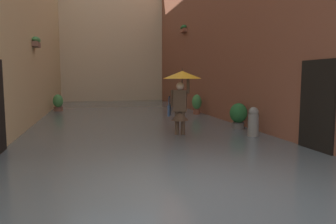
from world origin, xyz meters
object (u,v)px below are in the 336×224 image
object	(u,v)px
person_wading	(181,89)
potted_plant_mid_right	(58,104)
potted_plant_far_left	(197,104)
mooring_bollard	(253,124)
potted_plant_mid_left	(238,116)

from	to	relation	value
person_wading	potted_plant_mid_right	xyz separation A→B (m)	(4.13, -7.62, -0.98)
potted_plant_mid_right	potted_plant_far_left	world-z (taller)	potted_plant_far_left
potted_plant_far_left	mooring_bollard	xyz separation A→B (m)	(0.17, 5.45, -0.10)
mooring_bollard	potted_plant_mid_left	bearing A→B (deg)	-97.94
potted_plant_far_left	mooring_bollard	size ratio (longest dim) A/B	1.06
potted_plant_far_left	mooring_bollard	distance (m)	5.45
potted_plant_far_left	mooring_bollard	bearing A→B (deg)	88.21
potted_plant_far_left	potted_plant_mid_right	bearing A→B (deg)	-24.84
potted_plant_mid_right	mooring_bollard	bearing A→B (deg)	125.99
person_wading	potted_plant_far_left	world-z (taller)	person_wading
potted_plant_mid_left	mooring_bollard	bearing A→B (deg)	82.06
potted_plant_far_left	potted_plant_mid_left	xyz separation A→B (m)	(-0.01, 4.15, -0.02)
person_wading	potted_plant_mid_right	distance (m)	8.73
potted_plant_mid_right	potted_plant_mid_left	bearing A→B (deg)	131.57
potted_plant_far_left	potted_plant_mid_left	world-z (taller)	potted_plant_far_left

